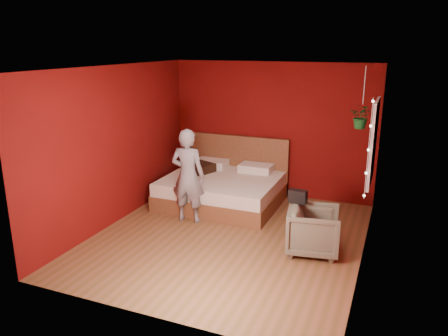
% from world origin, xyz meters
% --- Properties ---
extents(floor, '(4.50, 4.50, 0.00)m').
position_xyz_m(floor, '(0.00, 0.00, 0.00)').
color(floor, brown).
rests_on(floor, ground).
extents(room_walls, '(4.04, 4.54, 2.62)m').
position_xyz_m(room_walls, '(0.00, 0.00, 1.68)').
color(room_walls, '#670C0A').
rests_on(room_walls, ground).
extents(window, '(0.05, 0.97, 1.27)m').
position_xyz_m(window, '(1.97, 0.90, 1.50)').
color(window, white).
rests_on(window, room_walls).
extents(fairy_lights, '(0.04, 0.04, 1.45)m').
position_xyz_m(fairy_lights, '(1.94, 0.38, 1.50)').
color(fairy_lights, silver).
rests_on(fairy_lights, room_walls).
extents(bed, '(2.09, 1.78, 1.15)m').
position_xyz_m(bed, '(-0.66, 1.41, 0.30)').
color(bed, brown).
rests_on(bed, ground).
extents(person, '(0.61, 0.42, 1.60)m').
position_xyz_m(person, '(-0.88, 0.37, 0.80)').
color(person, gray).
rests_on(person, ground).
extents(armchair, '(0.85, 0.84, 0.68)m').
position_xyz_m(armchair, '(1.31, -0.01, 0.34)').
color(armchair, '#5E5D4A').
rests_on(armchair, ground).
extents(handbag, '(0.27, 0.15, 0.19)m').
position_xyz_m(handbag, '(1.03, 0.14, 0.77)').
color(handbag, black).
rests_on(handbag, armchair).
extents(throw_pillow, '(0.59, 0.59, 0.16)m').
position_xyz_m(throw_pillow, '(-1.20, 1.50, 0.60)').
color(throw_pillow, '#321C10').
rests_on(throw_pillow, bed).
extents(hanging_plant, '(0.42, 0.40, 0.96)m').
position_xyz_m(hanging_plant, '(1.74, 1.21, 1.83)').
color(hanging_plant, silver).
rests_on(hanging_plant, room_walls).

